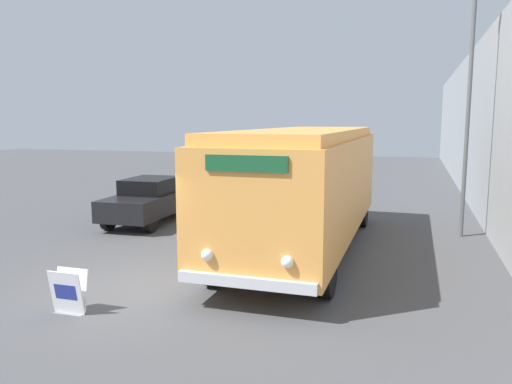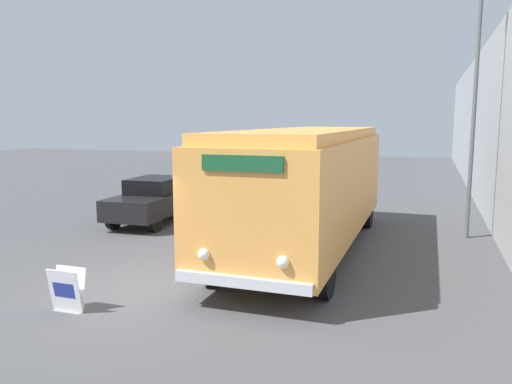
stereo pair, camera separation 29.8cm
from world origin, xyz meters
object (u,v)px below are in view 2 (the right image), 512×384
vintage_bus (308,182)px  streetlamp (477,72)px  sign_board (67,291)px  parked_car_far (278,166)px  parked_car_near (155,199)px  parked_car_mid (223,180)px

vintage_bus → streetlamp: bearing=35.2°
streetlamp → vintage_bus: bearing=-144.8°
sign_board → parked_car_far: parked_car_far is taller
streetlamp → parked_car_near: size_ratio=1.79×
streetlamp → parked_car_near: streetlamp is taller
parked_car_near → vintage_bus: bearing=-21.2°
vintage_bus → sign_board: bearing=-118.7°
vintage_bus → sign_board: (-3.10, -5.68, -1.45)m
vintage_bus → streetlamp: size_ratio=1.29×
vintage_bus → streetlamp: (4.15, 2.93, 2.98)m
sign_board → streetlamp: bearing=49.9°
vintage_bus → sign_board: 6.63m
sign_board → parked_car_far: size_ratio=0.19×
parked_car_mid → vintage_bus: bearing=-58.7°
sign_board → parked_car_mid: bearing=101.3°
streetlamp → parked_car_near: bearing=-174.2°
sign_board → streetlamp: (7.26, 8.61, 4.42)m
parked_car_far → parked_car_mid: bearing=-91.6°
streetlamp → parked_car_mid: size_ratio=1.66×
vintage_bus → parked_car_far: bearing=109.5°
vintage_bus → parked_car_mid: bearing=126.1°
vintage_bus → parked_car_mid: (-5.84, 8.00, -1.11)m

